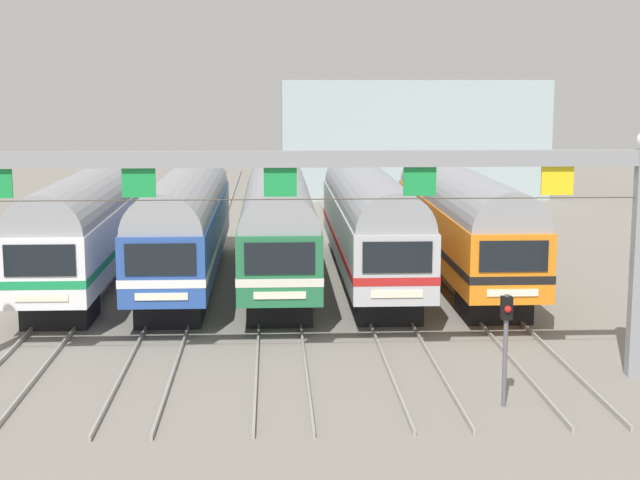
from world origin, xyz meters
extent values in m
plane|color=gray|center=(0.00, 0.00, 0.00)|extent=(160.00, 160.00, 0.00)
cube|color=gray|center=(-8.37, 17.00, 0.07)|extent=(0.07, 70.00, 0.15)
cube|color=gray|center=(-6.93, 17.00, 0.07)|extent=(0.07, 70.00, 0.15)
cube|color=gray|center=(-4.54, 17.00, 0.07)|extent=(0.07, 70.00, 0.15)
cube|color=gray|center=(-3.11, 17.00, 0.07)|extent=(0.07, 70.00, 0.15)
cube|color=gray|center=(-0.72, 17.00, 0.07)|extent=(0.07, 70.00, 0.15)
cube|color=gray|center=(0.72, 17.00, 0.07)|extent=(0.07, 70.00, 0.15)
cube|color=gray|center=(3.11, 17.00, 0.07)|extent=(0.07, 70.00, 0.15)
cube|color=gray|center=(4.54, 17.00, 0.07)|extent=(0.07, 70.00, 0.15)
cube|color=gray|center=(6.93, 17.00, 0.07)|extent=(0.07, 70.00, 0.15)
cube|color=gray|center=(8.37, 17.00, 0.07)|extent=(0.07, 70.00, 0.15)
cube|color=white|center=(-7.65, 0.00, 2.23)|extent=(2.85, 18.00, 2.35)
cube|color=#198C4C|center=(-7.65, 0.00, 1.87)|extent=(2.88, 18.02, 0.28)
cylinder|color=gray|center=(-7.65, 0.00, 3.40)|extent=(2.74, 17.64, 2.74)
cube|color=black|center=(-7.65, -9.02, 2.70)|extent=(2.28, 0.06, 1.03)
cube|color=silver|center=(-7.65, -9.02, 1.47)|extent=(1.71, 0.05, 0.24)
cube|color=black|center=(-7.65, -6.30, 0.53)|extent=(2.28, 2.60, 1.05)
cube|color=black|center=(-7.65, 6.30, 0.53)|extent=(2.28, 2.60, 1.05)
cube|color=#4C4C51|center=(-7.65, 5.04, 4.95)|extent=(1.10, 1.10, 0.20)
cube|color=#284C9E|center=(-3.83, 0.00, 2.23)|extent=(2.85, 18.00, 2.35)
cube|color=white|center=(-3.83, 0.00, 1.87)|extent=(2.88, 18.02, 0.28)
cylinder|color=gray|center=(-3.83, 0.00, 3.40)|extent=(2.74, 17.64, 2.74)
cube|color=black|center=(-3.83, -9.02, 2.70)|extent=(2.28, 0.06, 1.03)
cube|color=silver|center=(-3.83, -9.02, 1.47)|extent=(1.71, 0.05, 0.24)
cube|color=black|center=(-3.83, -6.30, 0.53)|extent=(2.28, 2.60, 1.05)
cube|color=black|center=(-3.83, 6.30, 0.53)|extent=(2.28, 2.60, 1.05)
cube|color=#4C4C51|center=(-3.83, 5.04, 4.95)|extent=(1.10, 1.10, 0.20)
cube|color=#236B42|center=(0.00, 0.00, 2.23)|extent=(2.85, 18.00, 2.35)
cube|color=silver|center=(0.00, 0.00, 1.87)|extent=(2.88, 18.02, 0.28)
cylinder|color=gray|center=(0.00, 0.00, 3.40)|extent=(2.74, 17.64, 2.74)
cube|color=black|center=(0.00, -9.02, 2.70)|extent=(2.28, 0.06, 1.03)
cube|color=silver|center=(0.00, -9.02, 1.47)|extent=(1.71, 0.05, 0.24)
cube|color=black|center=(0.00, -6.30, 0.53)|extent=(2.28, 2.60, 1.05)
cube|color=black|center=(0.00, 6.30, 0.53)|extent=(2.28, 2.60, 1.05)
cube|color=#4C4C51|center=(0.00, 5.04, 4.95)|extent=(1.10, 1.10, 0.20)
cube|color=#B2B5BA|center=(3.83, 0.00, 2.23)|extent=(2.85, 18.00, 2.35)
cube|color=#B21E1E|center=(3.83, 0.00, 1.87)|extent=(2.88, 18.02, 0.28)
cylinder|color=gray|center=(3.83, 0.00, 3.40)|extent=(2.74, 17.64, 2.74)
cube|color=black|center=(3.83, -9.02, 2.70)|extent=(2.28, 0.06, 1.03)
cube|color=silver|center=(3.83, -9.02, 1.47)|extent=(1.71, 0.05, 0.24)
cube|color=black|center=(3.83, -6.30, 0.53)|extent=(2.28, 2.60, 1.05)
cube|color=black|center=(3.83, 6.30, 0.53)|extent=(2.28, 2.60, 1.05)
cube|color=orange|center=(7.65, 0.00, 2.23)|extent=(2.85, 18.00, 2.35)
cube|color=black|center=(7.65, 0.00, 1.87)|extent=(2.88, 18.02, 0.28)
cylinder|color=gray|center=(7.65, 0.00, 3.40)|extent=(2.74, 17.64, 2.74)
cube|color=black|center=(7.65, -9.02, 2.70)|extent=(2.28, 0.06, 1.03)
cube|color=silver|center=(7.65, -9.02, 1.47)|extent=(1.71, 0.05, 0.24)
cube|color=black|center=(7.65, -6.30, 0.53)|extent=(2.28, 2.60, 1.05)
cube|color=black|center=(7.65, 6.30, 0.53)|extent=(2.28, 2.60, 1.05)
cube|color=gray|center=(10.05, -13.50, 3.25)|extent=(0.36, 0.36, 6.50)
cube|color=gray|center=(0.00, -13.50, 6.25)|extent=(20.10, 0.32, 0.44)
cube|color=#198C3F|center=(-3.83, -13.50, 5.63)|extent=(0.90, 0.08, 0.80)
cube|color=#198C3F|center=(0.00, -13.50, 5.63)|extent=(0.90, 0.08, 0.80)
cube|color=#198C3F|center=(3.83, -13.50, 5.63)|extent=(0.90, 0.08, 0.80)
cube|color=yellow|center=(7.65, -13.50, 5.63)|extent=(0.90, 0.08, 0.80)
cylinder|color=#3F382D|center=(0.00, -13.50, 5.15)|extent=(20.10, 0.03, 0.03)
cylinder|color=#59595E|center=(5.74, -15.94, 1.48)|extent=(0.12, 0.12, 2.97)
cube|color=black|center=(5.74, -15.94, 2.62)|extent=(0.28, 0.24, 0.60)
sphere|color=red|center=(5.74, -16.08, 2.62)|extent=(0.18, 0.18, 0.18)
cube|color=#9EB2B7|center=(10.04, 32.77, 4.22)|extent=(19.01, 10.00, 8.45)
camera|label=1|loc=(-0.24, -39.84, 8.32)|focal=54.48mm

